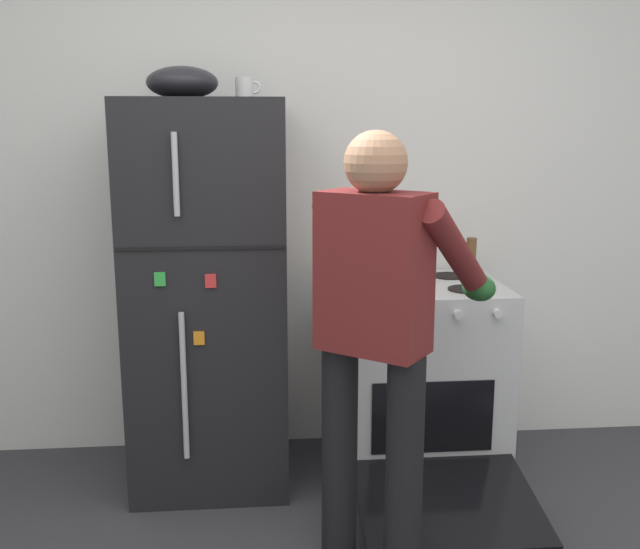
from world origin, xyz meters
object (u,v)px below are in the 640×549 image
refrigerator (208,296)px  mixing_bowl (182,83)px  stove_range (417,379)px  red_pot (387,274)px  person_cook (379,319)px  coffee_mug (245,88)px  pepper_mill (471,255)px

refrigerator → mixing_bowl: 0.93m
stove_range → mixing_bowl: (-1.04, 0.02, 1.35)m
red_pot → mixing_bowl: mixing_bowl is taller
refrigerator → person_cook: refrigerator is taller
red_pot → mixing_bowl: 1.21m
person_cook → coffee_mug: bearing=117.4°
stove_range → pepper_mill: size_ratio=7.04×
pepper_mill → mixing_bowl: mixing_bowl is taller
refrigerator → person_cook: size_ratio=1.07×
refrigerator → coffee_mug: coffee_mug is taller
red_pot → coffee_mug: coffee_mug is taller
coffee_mug → mixing_bowl: 0.27m
pepper_mill → red_pot: bearing=-151.5°
person_cook → pepper_mill: (0.63, 1.02, 0.03)m
coffee_mug → pepper_mill: bearing=7.9°
person_cook → coffee_mug: size_ratio=14.28×
refrigerator → mixing_bowl: (-0.08, 0.00, 0.93)m
stove_range → person_cook: size_ratio=0.76×
refrigerator → mixing_bowl: mixing_bowl is taller
refrigerator → stove_range: refrigerator is taller
stove_range → coffee_mug: size_ratio=10.79×
person_cook → coffee_mug: (-0.45, 0.87, 0.81)m
coffee_mug → red_pot: bearing=-9.1°
coffee_mug → refrigerator: bearing=-164.6°
person_cook → red_pot: size_ratio=4.79×
stove_range → red_pot: (-0.16, -0.03, 0.52)m
stove_range → pepper_mill: bearing=36.0°
refrigerator → coffee_mug: size_ratio=15.35×
stove_range → person_cook: person_cook is taller
stove_range → person_cook: 1.01m
refrigerator → stove_range: bearing=-1.0°
refrigerator → pepper_mill: size_ratio=10.02×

